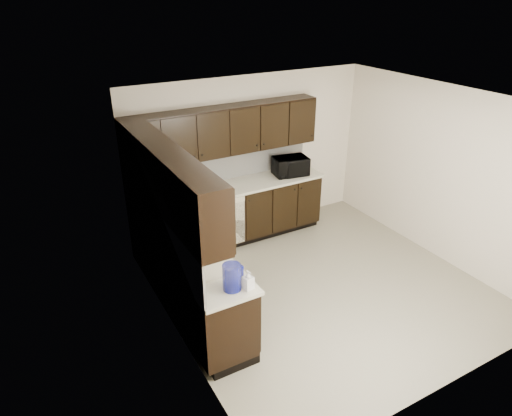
{
  "coord_description": "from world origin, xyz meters",
  "views": [
    {
      "loc": [
        -3.24,
        -4.0,
        3.67
      ],
      "look_at": [
        -0.66,
        0.6,
        1.09
      ],
      "focal_mm": 32.0,
      "sensor_mm": 36.0,
      "label": 1
    }
  ],
  "objects_px": {
    "toaster_oven": "(147,196)",
    "storage_bin": "(184,233)",
    "blue_pitcher": "(232,277)",
    "sink": "(203,266)",
    "microwave": "(290,166)"
  },
  "relations": [
    {
      "from": "storage_bin",
      "to": "blue_pitcher",
      "type": "height_order",
      "value": "blue_pitcher"
    },
    {
      "from": "blue_pitcher",
      "to": "sink",
      "type": "bearing_deg",
      "value": 91.24
    },
    {
      "from": "toaster_oven",
      "to": "blue_pitcher",
      "type": "distance_m",
      "value": 2.39
    },
    {
      "from": "toaster_oven",
      "to": "storage_bin",
      "type": "distance_m",
      "value": 1.22
    },
    {
      "from": "sink",
      "to": "microwave",
      "type": "relative_size",
      "value": 1.55
    },
    {
      "from": "storage_bin",
      "to": "microwave",
      "type": "bearing_deg",
      "value": 26.5
    },
    {
      "from": "sink",
      "to": "microwave",
      "type": "bearing_deg",
      "value": 36.7
    },
    {
      "from": "microwave",
      "to": "blue_pitcher",
      "type": "xyz_separation_m",
      "value": [
        -2.18,
        -2.28,
        -0.01
      ]
    },
    {
      "from": "toaster_oven",
      "to": "storage_bin",
      "type": "relative_size",
      "value": 0.73
    },
    {
      "from": "sink",
      "to": "toaster_oven",
      "type": "relative_size",
      "value": 2.62
    },
    {
      "from": "sink",
      "to": "storage_bin",
      "type": "distance_m",
      "value": 0.57
    },
    {
      "from": "microwave",
      "to": "blue_pitcher",
      "type": "distance_m",
      "value": 3.15
    },
    {
      "from": "toaster_oven",
      "to": "storage_bin",
      "type": "bearing_deg",
      "value": -75.32
    },
    {
      "from": "sink",
      "to": "storage_bin",
      "type": "xyz_separation_m",
      "value": [
        0.01,
        0.55,
        0.14
      ]
    },
    {
      "from": "toaster_oven",
      "to": "microwave",
      "type": "bearing_deg",
      "value": 8.25
    }
  ]
}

